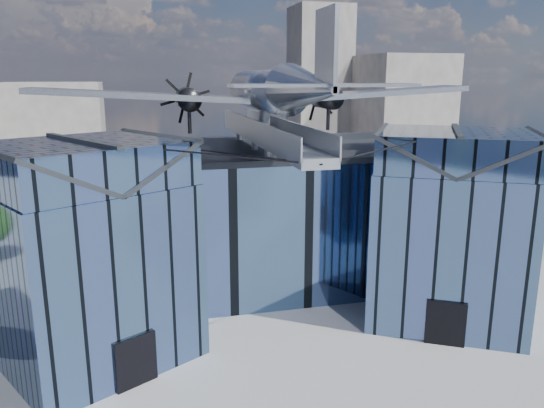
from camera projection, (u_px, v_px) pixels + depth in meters
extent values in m
plane|color=gray|center=(280.00, 326.00, 32.43)|extent=(120.00, 120.00, 0.00)
cube|color=#45608D|center=(250.00, 214.00, 39.80)|extent=(28.00, 14.00, 9.50)
cube|color=#24272C|center=(249.00, 149.00, 38.63)|extent=(28.00, 14.00, 0.40)
cube|color=#45608D|center=(93.00, 273.00, 27.92)|extent=(11.79, 11.43, 9.50)
cube|color=#45608D|center=(83.00, 164.00, 26.54)|extent=(11.56, 11.20, 2.20)
cube|color=#24272C|center=(37.00, 169.00, 25.03)|extent=(7.98, 9.23, 2.40)
cube|color=#24272C|center=(124.00, 159.00, 28.06)|extent=(7.98, 9.23, 2.40)
cube|color=#24272C|center=(81.00, 141.00, 26.27)|extent=(4.30, 7.10, 0.18)
cube|color=black|center=(136.00, 361.00, 25.89)|extent=(2.03, 1.32, 2.60)
cube|color=black|center=(166.00, 254.00, 30.95)|extent=(0.34, 0.34, 9.50)
cube|color=#45608D|center=(448.00, 244.00, 32.81)|extent=(11.79, 11.43, 9.50)
cube|color=#45608D|center=(456.00, 150.00, 31.43)|extent=(11.56, 11.20, 2.20)
cube|color=#24272C|center=(416.00, 149.00, 32.04)|extent=(7.98, 9.23, 2.40)
cube|color=#24272C|center=(496.00, 151.00, 30.82)|extent=(7.98, 9.23, 2.40)
cube|color=#24272C|center=(457.00, 131.00, 31.16)|extent=(4.30, 7.10, 0.18)
cube|color=black|center=(445.00, 324.00, 29.84)|extent=(2.03, 1.32, 2.60)
cube|color=black|center=(374.00, 238.00, 34.03)|extent=(0.34, 0.34, 9.50)
cube|color=gray|center=(266.00, 138.00, 33.12)|extent=(1.80, 21.00, 0.50)
cube|color=gray|center=(252.00, 128.00, 32.75)|extent=(0.08, 21.00, 1.10)
cube|color=gray|center=(280.00, 127.00, 33.17)|extent=(0.08, 21.00, 1.10)
cylinder|color=gray|center=(239.00, 133.00, 42.24)|extent=(0.44, 0.44, 1.35)
cylinder|color=gray|center=(255.00, 142.00, 36.58)|extent=(0.44, 0.44, 1.35)
cylinder|color=gray|center=(268.00, 150.00, 32.80)|extent=(0.44, 0.44, 1.35)
cylinder|color=gray|center=(264.00, 122.00, 33.36)|extent=(0.70, 0.70, 1.40)
cylinder|color=black|center=(194.00, 152.00, 24.75)|extent=(10.55, 6.08, 0.69)
cylinder|color=black|center=(399.00, 146.00, 27.19)|extent=(10.55, 6.08, 0.69)
cylinder|color=black|center=(224.00, 153.00, 30.66)|extent=(6.09, 17.04, 1.19)
cylinder|color=black|center=(322.00, 149.00, 32.06)|extent=(6.09, 17.04, 1.19)
cylinder|color=#A7ACB4|center=(264.00, 90.00, 32.90)|extent=(2.50, 11.00, 2.50)
sphere|color=#A7ACB4|center=(247.00, 88.00, 38.09)|extent=(2.50, 2.50, 2.50)
cube|color=black|center=(250.00, 79.00, 36.99)|extent=(1.60, 1.40, 0.50)
cone|color=#A7ACB4|center=(308.00, 89.00, 24.34)|extent=(2.50, 7.00, 2.50)
cube|color=#A7ACB4|center=(326.00, 50.00, 21.79)|extent=(0.18, 2.40, 3.40)
cube|color=#A7ACB4|center=(324.00, 85.00, 22.22)|extent=(8.00, 1.80, 0.14)
cube|color=#A7ACB4|center=(149.00, 96.00, 32.29)|extent=(14.00, 3.20, 1.08)
cylinder|color=black|center=(188.00, 99.00, 33.47)|extent=(1.44, 3.20, 1.44)
cone|color=black|center=(185.00, 98.00, 35.17)|extent=(0.70, 0.70, 0.70)
cube|color=black|center=(185.00, 98.00, 35.31)|extent=(1.05, 0.06, 3.33)
cube|color=black|center=(185.00, 98.00, 35.31)|extent=(2.53, 0.06, 2.53)
cube|color=black|center=(185.00, 98.00, 35.31)|extent=(3.33, 0.06, 1.05)
cylinder|color=black|center=(189.00, 119.00, 33.19)|extent=(0.24, 0.24, 1.75)
cube|color=#A7ACB4|center=(362.00, 94.00, 35.55)|extent=(14.00, 3.20, 1.08)
cylinder|color=black|center=(326.00, 98.00, 35.61)|extent=(1.44, 3.20, 1.44)
cone|color=black|center=(317.00, 97.00, 37.31)|extent=(0.70, 0.70, 0.70)
cube|color=black|center=(316.00, 97.00, 37.45)|extent=(1.05, 0.06, 3.33)
cube|color=black|center=(316.00, 97.00, 37.45)|extent=(2.53, 0.06, 2.53)
cube|color=black|center=(316.00, 97.00, 37.45)|extent=(3.33, 0.06, 1.05)
cylinder|color=black|center=(328.00, 117.00, 35.34)|extent=(0.24, 0.24, 1.75)
cube|color=gray|center=(400.00, 114.00, 83.05)|extent=(12.00, 14.00, 18.00)
cube|color=gray|center=(54.00, 131.00, 78.02)|extent=(14.00, 10.00, 14.00)
cube|color=gray|center=(319.00, 87.00, 89.22)|extent=(9.00, 9.00, 26.00)
cylinder|color=black|center=(488.00, 221.00, 51.23)|extent=(0.38, 0.38, 2.42)
sphere|color=#294D1B|center=(490.00, 199.00, 50.72)|extent=(3.59, 3.59, 3.16)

